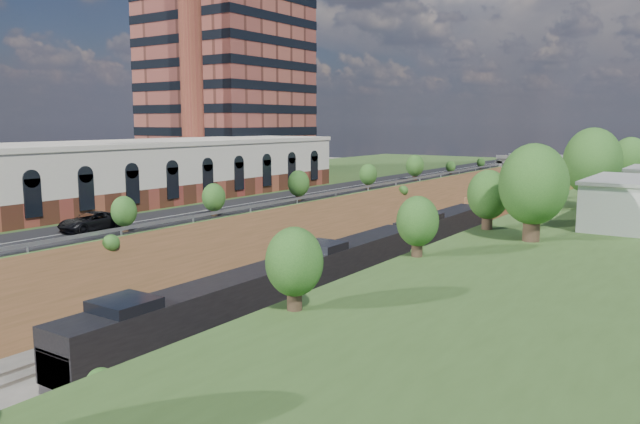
# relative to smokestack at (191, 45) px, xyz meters

# --- Properties ---
(platform_left) EXTENTS (44.00, 180.00, 5.00)m
(platform_left) POSITION_rel_smokestack_xyz_m (3.00, 4.00, -22.50)
(platform_left) COLOR #385523
(platform_left) RESTS_ON ground
(embankment_left) EXTENTS (10.00, 180.00, 10.00)m
(embankment_left) POSITION_rel_smokestack_xyz_m (25.00, 4.00, -25.00)
(embankment_left) COLOR brown
(embankment_left) RESTS_ON ground
(embankment_right) EXTENTS (10.00, 180.00, 10.00)m
(embankment_right) POSITION_rel_smokestack_xyz_m (47.00, 4.00, -25.00)
(embankment_right) COLOR brown
(embankment_right) RESTS_ON ground
(rail_left_track) EXTENTS (1.58, 180.00, 0.18)m
(rail_left_track) POSITION_rel_smokestack_xyz_m (33.40, 4.00, -24.91)
(rail_left_track) COLOR gray
(rail_left_track) RESTS_ON ground
(rail_right_track) EXTENTS (1.58, 180.00, 0.18)m
(rail_right_track) POSITION_rel_smokestack_xyz_m (38.60, 4.00, -24.91)
(rail_right_track) COLOR gray
(rail_right_track) RESTS_ON ground
(road) EXTENTS (8.00, 180.00, 0.10)m
(road) POSITION_rel_smokestack_xyz_m (20.50, 4.00, -19.95)
(road) COLOR black
(road) RESTS_ON platform_left
(guardrail) EXTENTS (0.10, 171.00, 0.70)m
(guardrail) POSITION_rel_smokestack_xyz_m (24.60, 3.80, -19.45)
(guardrail) COLOR #99999E
(guardrail) RESTS_ON platform_left
(commercial_building) EXTENTS (14.30, 62.30, 7.00)m
(commercial_building) POSITION_rel_smokestack_xyz_m (8.00, -18.00, -16.49)
(commercial_building) COLOR brown
(commercial_building) RESTS_ON platform_left
(highrise_tower) EXTENTS (22.00, 22.00, 53.90)m
(highrise_tower) POSITION_rel_smokestack_xyz_m (-8.00, 16.00, 7.88)
(highrise_tower) COLOR brown
(highrise_tower) RESTS_ON platform_left
(smokestack) EXTENTS (3.20, 3.20, 40.00)m
(smokestack) POSITION_rel_smokestack_xyz_m (0.00, 0.00, 0.00)
(smokestack) COLOR brown
(smokestack) RESTS_ON platform_left
(overpass) EXTENTS (24.50, 8.30, 7.40)m
(overpass) POSITION_rel_smokestack_xyz_m (36.00, 66.00, -20.08)
(overpass) COLOR gray
(overpass) RESTS_ON ground
(tree_right_large) EXTENTS (5.25, 5.25, 7.61)m
(tree_right_large) POSITION_rel_smokestack_xyz_m (53.00, -16.00, -15.62)
(tree_right_large) COLOR #473323
(tree_right_large) RESTS_ON platform_right
(tree_left_crest) EXTENTS (2.45, 2.45, 3.55)m
(tree_left_crest) POSITION_rel_smokestack_xyz_m (24.20, -36.00, -17.96)
(tree_left_crest) COLOR #473323
(tree_left_crest) RESTS_ON platform_left
(freight_train) EXTENTS (3.10, 124.81, 4.62)m
(freight_train) POSITION_rel_smokestack_xyz_m (38.60, 16.68, -22.39)
(freight_train) COLOR black
(freight_train) RESTS_ON ground
(suv) EXTENTS (2.68, 5.65, 1.56)m
(suv) POSITION_rel_smokestack_xyz_m (20.98, -32.62, -19.12)
(suv) COLOR black
(suv) RESTS_ON road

